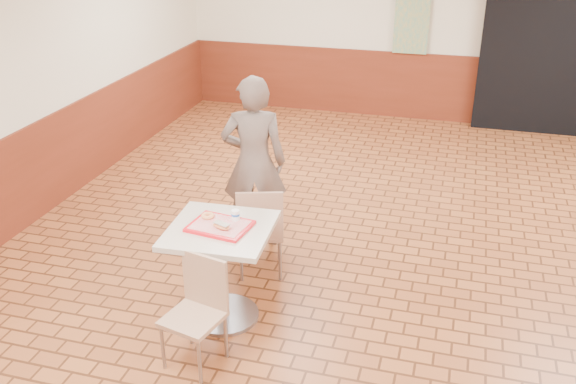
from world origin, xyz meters
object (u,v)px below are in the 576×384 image
(serving_tray, at_px, (220,226))
(long_john_donut, at_px, (221,226))
(ring_donut, at_px, (208,216))
(chair_main_back, at_px, (260,227))
(chair_main_front, at_px, (198,306))
(main_table, at_px, (222,258))
(paper_cup, at_px, (235,215))
(customer, at_px, (254,163))

(serving_tray, relative_size, long_john_donut, 2.76)
(serving_tray, xyz_separation_m, ring_donut, (-0.13, 0.08, 0.03))
(chair_main_back, relative_size, long_john_donut, 5.33)
(serving_tray, xyz_separation_m, long_john_donut, (0.04, -0.06, 0.04))
(chair_main_back, bearing_deg, chair_main_front, 68.59)
(main_table, bearing_deg, chair_main_front, -88.11)
(chair_main_back, relative_size, ring_donut, 8.35)
(serving_tray, bearing_deg, chair_main_back, 82.60)
(long_john_donut, distance_m, paper_cup, 0.17)
(ring_donut, bearing_deg, chair_main_back, 70.17)
(main_table, xyz_separation_m, customer, (-0.15, 1.28, 0.29))
(long_john_donut, bearing_deg, paper_cup, 71.85)
(main_table, xyz_separation_m, long_john_donut, (0.04, -0.06, 0.32))
(chair_main_back, distance_m, paper_cup, 0.71)
(chair_main_back, bearing_deg, serving_tray, 64.64)
(chair_main_front, distance_m, paper_cup, 0.77)
(main_table, distance_m, ring_donut, 0.35)
(customer, bearing_deg, serving_tray, 81.13)
(chair_main_back, relative_size, customer, 0.52)
(main_table, relative_size, chair_main_back, 0.95)
(chair_main_front, xyz_separation_m, chair_main_back, (0.07, 1.22, 0.03))
(main_table, relative_size, serving_tray, 1.83)
(main_table, relative_size, long_john_donut, 5.05)
(main_table, height_order, chair_main_front, main_table)
(main_table, distance_m, chair_main_back, 0.71)
(main_table, relative_size, paper_cup, 10.21)
(main_table, relative_size, chair_main_front, 1.00)
(chair_main_front, xyz_separation_m, customer, (-0.17, 1.79, 0.38))
(chair_main_front, bearing_deg, long_john_donut, 101.02)
(serving_tray, height_order, long_john_donut, long_john_donut)
(chair_main_front, bearing_deg, main_table, 105.14)
(paper_cup, bearing_deg, long_john_donut, -108.15)
(main_table, xyz_separation_m, ring_donut, (-0.13, 0.08, 0.31))
(chair_main_back, relative_size, paper_cup, 10.78)
(customer, height_order, paper_cup, customer)
(serving_tray, bearing_deg, paper_cup, 50.53)
(serving_tray, height_order, ring_donut, ring_donut)
(chair_main_front, relative_size, customer, 0.49)
(chair_main_front, bearing_deg, paper_cup, 96.71)
(main_table, distance_m, serving_tray, 0.28)
(main_table, height_order, paper_cup, paper_cup)
(long_john_donut, bearing_deg, serving_tray, 122.07)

